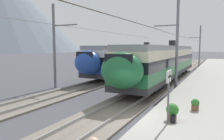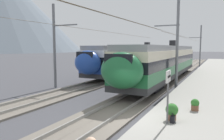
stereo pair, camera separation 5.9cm
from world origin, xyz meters
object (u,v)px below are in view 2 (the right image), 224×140
at_px(train_far_track, 137,57).
at_px(potted_plant_platform_edge, 195,104).
at_px(train_near_platform, 165,61).
at_px(catenary_mast_mid, 176,43).
at_px(platform_sign, 168,85).
at_px(potted_plant_by_shelter, 172,111).
at_px(catenary_mast_east, 200,46).
at_px(catenary_mast_far_side, 56,45).
at_px(handbag_near_sign, 173,119).

bearing_deg(train_far_track, potted_plant_platform_edge, -151.67).
height_order(train_near_platform, catenary_mast_mid, catenary_mast_mid).
relative_size(train_far_track, platform_sign, 12.24).
height_order(catenary_mast_mid, potted_plant_by_shelter, catenary_mast_mid).
xyz_separation_m(potted_plant_platform_edge, potted_plant_by_shelter, (-2.07, 0.78, 0.11)).
relative_size(platform_sign, potted_plant_by_shelter, 3.00).
bearing_deg(train_far_track, potted_plant_by_shelter, -155.93).
height_order(catenary_mast_east, catenary_mast_far_side, catenary_mast_east).
distance_m(train_near_platform, handbag_near_sign, 14.36).
xyz_separation_m(handbag_near_sign, potted_plant_platform_edge, (2.35, -0.68, 0.18)).
xyz_separation_m(catenary_mast_east, potted_plant_platform_edge, (-31.44, -2.48, -3.31)).
relative_size(train_far_track, catenary_mast_far_side, 0.65).
xyz_separation_m(catenary_mast_mid, potted_plant_platform_edge, (-7.61, -2.48, -3.37)).
distance_m(train_far_track, potted_plant_by_shelter, 22.45).
bearing_deg(catenary_mast_mid, catenary_mast_east, 0.00).
relative_size(train_near_platform, handbag_near_sign, 58.13).
distance_m(train_far_track, potted_plant_platform_edge, 20.95).
xyz_separation_m(train_near_platform, train_far_track, (6.94, 5.67, 0.01)).
distance_m(train_far_track, platform_sign, 22.91).
bearing_deg(catenary_mast_east, handbag_near_sign, -176.95).
relative_size(train_near_platform, train_far_track, 0.86).
bearing_deg(potted_plant_by_shelter, train_far_track, 24.07).
height_order(catenary_mast_east, platform_sign, catenary_mast_east).
bearing_deg(handbag_near_sign, train_near_platform, 14.48).
bearing_deg(catenary_mast_far_side, catenary_mast_mid, -65.55).
bearing_deg(train_near_platform, potted_plant_by_shelter, -165.62).
xyz_separation_m(handbag_near_sign, potted_plant_by_shelter, (0.29, 0.10, 0.29)).
distance_m(handbag_near_sign, potted_plant_platform_edge, 2.46).
xyz_separation_m(train_far_track, handbag_near_sign, (-20.75, -9.24, -1.69)).
height_order(catenary_mast_mid, catenary_mast_east, catenary_mast_mid).
distance_m(catenary_mast_east, platform_sign, 34.17).
bearing_deg(platform_sign, train_far_track, 23.31).
relative_size(catenary_mast_east, catenary_mast_far_side, 1.00).
bearing_deg(catenary_mast_far_side, catenary_mast_east, -18.83).
height_order(catenary_mast_east, potted_plant_platform_edge, catenary_mast_east).
height_order(train_near_platform, potted_plant_by_shelter, train_near_platform).
distance_m(train_far_track, catenary_mast_east, 15.12).
bearing_deg(train_near_platform, platform_sign, -166.48).
bearing_deg(catenary_mast_east, train_near_platform, 174.95).
relative_size(catenary_mast_mid, potted_plant_platform_edge, 70.50).
distance_m(train_near_platform, catenary_mast_east, 20.14).
xyz_separation_m(catenary_mast_far_side, potted_plant_platform_edge, (-3.24, -12.10, -3.22)).
bearing_deg(catenary_mast_east, catenary_mast_mid, -180.00).
xyz_separation_m(catenary_mast_mid, catenary_mast_east, (23.83, 0.00, -0.06)).
height_order(train_far_track, catenary_mast_far_side, catenary_mast_far_side).
relative_size(catenary_mast_mid, potted_plant_by_shelter, 56.66).
distance_m(catenary_mast_far_side, potted_plant_by_shelter, 12.88).
bearing_deg(potted_plant_by_shelter, potted_plant_platform_edge, -20.61).
xyz_separation_m(train_far_track, platform_sign, (-21.04, -9.06, -0.15)).
height_order(train_far_track, catenary_mast_mid, catenary_mast_mid).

